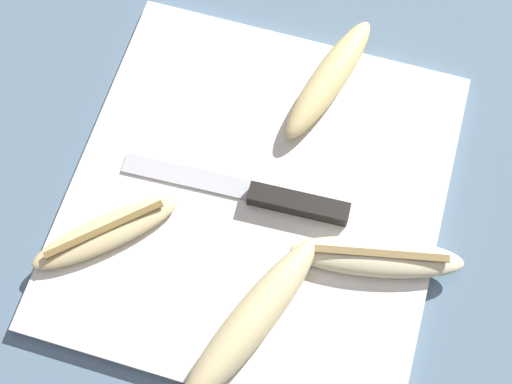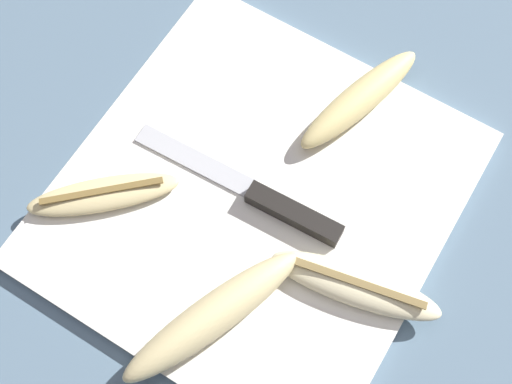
{
  "view_description": "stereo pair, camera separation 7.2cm",
  "coord_description": "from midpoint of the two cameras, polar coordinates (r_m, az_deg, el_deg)",
  "views": [
    {
      "loc": [
        -0.26,
        -0.08,
        0.69
      ],
      "look_at": [
        0.0,
        0.0,
        0.02
      ],
      "focal_mm": 50.0,
      "sensor_mm": 36.0,
      "label": 1
    },
    {
      "loc": [
        -0.23,
        -0.14,
        0.69
      ],
      "look_at": [
        0.0,
        0.0,
        0.02
      ],
      "focal_mm": 50.0,
      "sensor_mm": 36.0,
      "label": 2
    }
  ],
  "objects": [
    {
      "name": "cutting_board",
      "position": [
        0.74,
        -2.78,
        -0.81
      ],
      "size": [
        0.4,
        0.38,
        0.01
      ],
      "color": "white",
      "rests_on": "ground_plane"
    },
    {
      "name": "knife",
      "position": [
        0.72,
        -1.14,
        -0.64
      ],
      "size": [
        0.03,
        0.24,
        0.02
      ],
      "rotation": [
        0.0,
        0.0,
        0.04
      ],
      "color": "black",
      "rests_on": "cutting_board"
    },
    {
      "name": "banana_mellow_near",
      "position": [
        0.73,
        -14.68,
        -3.5
      ],
      "size": [
        0.13,
        0.14,
        0.02
      ],
      "rotation": [
        0.0,
        0.0,
        0.74
      ],
      "color": "beige",
      "rests_on": "cutting_board"
    },
    {
      "name": "banana_ripe_center",
      "position": [
        0.67,
        -3.55,
        -10.75
      ],
      "size": [
        0.2,
        0.11,
        0.04
      ],
      "rotation": [
        0.0,
        0.0,
        1.19
      ],
      "color": "beige",
      "rests_on": "cutting_board"
    },
    {
      "name": "banana_pale_long",
      "position": [
        0.7,
        6.77,
        -5.55
      ],
      "size": [
        0.07,
        0.18,
        0.02
      ],
      "rotation": [
        0.0,
        0.0,
        3.34
      ],
      "color": "beige",
      "rests_on": "cutting_board"
    },
    {
      "name": "ground_plane",
      "position": [
        0.74,
        -2.76,
        -0.98
      ],
      "size": [
        4.0,
        4.0,
        0.0
      ],
      "primitive_type": "plane",
      "color": "slate"
    },
    {
      "name": "banana_golden_short",
      "position": [
        0.77,
        3.23,
        8.76
      ],
      "size": [
        0.17,
        0.08,
        0.03
      ],
      "rotation": [
        0.0,
        0.0,
        1.29
      ],
      "color": "#EDD689",
      "rests_on": "cutting_board"
    }
  ]
}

